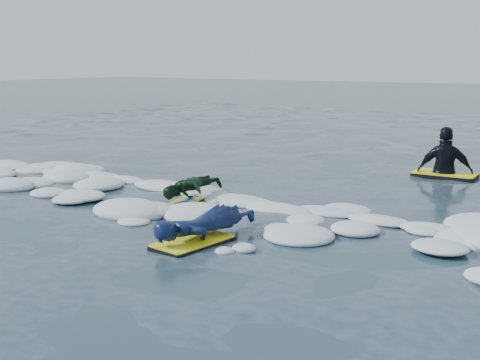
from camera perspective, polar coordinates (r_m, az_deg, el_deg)
name	(u,v)px	position (r m, az deg, el deg)	size (l,w,h in m)	color
ground	(137,212)	(9.67, -9.79, -3.05)	(120.00, 120.00, 0.00)	#1C3B44
foam_band	(178,200)	(10.42, -5.89, -1.90)	(12.00, 3.10, 0.30)	silver
prone_woman_unit	(203,226)	(7.96, -3.52, -4.38)	(0.81, 1.69, 0.42)	black
prone_child_unit	(192,190)	(10.17, -4.60, -0.93)	(0.75, 1.20, 0.43)	black
waiting_rider_unit	(445,173)	(13.08, 18.85, 0.66)	(1.28, 0.75, 1.89)	black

